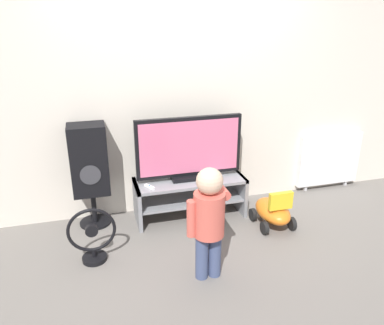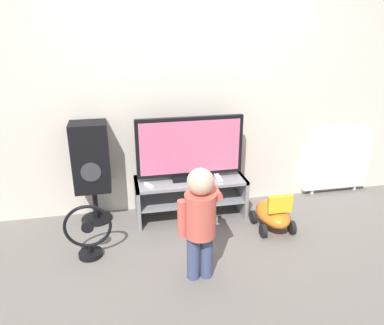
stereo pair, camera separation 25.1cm
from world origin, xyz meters
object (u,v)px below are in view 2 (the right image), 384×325
at_px(television, 190,149).
at_px(remote_primary, 149,185).
at_px(speaker_tower, 91,160).
at_px(game_console, 218,179).
at_px(child, 200,215).
at_px(ride_on_toy, 273,214).
at_px(radiator, 337,163).
at_px(floor_fan, 88,234).

xyz_separation_m(television, remote_primary, (-0.43, -0.12, -0.31)).
bearing_deg(speaker_tower, game_console, -9.44).
bearing_deg(television, child, -96.84).
relative_size(remote_primary, ride_on_toy, 0.26).
height_order(ride_on_toy, radiator, radiator).
bearing_deg(television, remote_primary, -164.73).
xyz_separation_m(speaker_tower, radiator, (2.78, 0.12, -0.29)).
relative_size(remote_primary, floor_fan, 0.26).
height_order(game_console, radiator, radiator).
bearing_deg(remote_primary, television, 15.27).
bearing_deg(radiator, ride_on_toy, -148.49).
height_order(child, floor_fan, child).
bearing_deg(radiator, game_console, -168.06).
relative_size(floor_fan, ride_on_toy, 1.01).
bearing_deg(game_console, child, -113.59).
distance_m(speaker_tower, radiator, 2.79).
relative_size(game_console, remote_primary, 1.37).
xyz_separation_m(remote_primary, radiator, (2.24, 0.32, -0.06)).
bearing_deg(floor_fan, game_console, 18.96).
xyz_separation_m(floor_fan, ride_on_toy, (1.75, 0.12, -0.06)).
xyz_separation_m(floor_fan, radiator, (2.81, 0.76, 0.15)).
relative_size(television, speaker_tower, 1.04).
height_order(television, child, television).
bearing_deg(remote_primary, floor_fan, -142.44).
bearing_deg(game_console, floor_fan, -161.04).
distance_m(television, child, 1.04).
bearing_deg(game_console, radiator, 11.94).
bearing_deg(child, remote_primary, 109.26).
height_order(game_console, child, child).
distance_m(remote_primary, ride_on_toy, 1.25).
relative_size(remote_primary, child, 0.14).
distance_m(television, game_console, 0.42).
bearing_deg(remote_primary, speaker_tower, 159.22).
height_order(speaker_tower, floor_fan, speaker_tower).
distance_m(floor_fan, ride_on_toy, 1.76).
bearing_deg(ride_on_toy, television, 149.32).
bearing_deg(speaker_tower, ride_on_toy, -17.10).
xyz_separation_m(game_console, ride_on_toy, (0.48, -0.32, -0.28)).
bearing_deg(game_console, ride_on_toy, -33.98).
distance_m(game_console, ride_on_toy, 0.64).
xyz_separation_m(game_console, radiator, (1.53, 0.32, -0.07)).
xyz_separation_m(speaker_tower, ride_on_toy, (1.72, -0.53, -0.51)).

